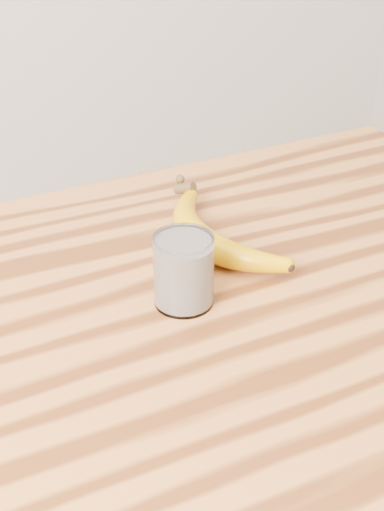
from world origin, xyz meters
name	(u,v)px	position (x,y,z in m)	size (l,w,h in m)	color
table	(163,428)	(0.00, 0.00, 0.77)	(1.20, 0.80, 0.90)	#AC642C
smoothie_glass	(184,271)	(0.05, 0.06, 0.94)	(0.07, 0.07, 0.09)	white
banana	(199,240)	(0.12, 0.14, 0.92)	(0.12, 0.32, 0.04)	#C58800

